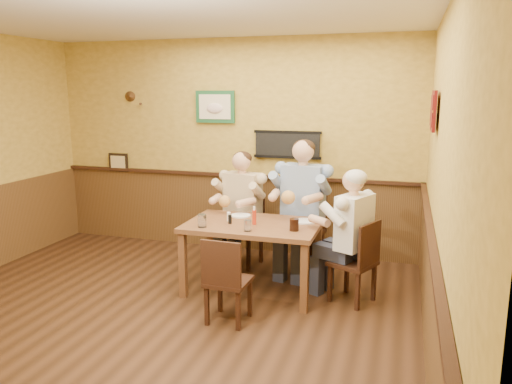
# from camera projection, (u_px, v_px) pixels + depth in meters

# --- Properties ---
(room) EXTENTS (5.02, 5.03, 2.81)m
(room) POSITION_uv_depth(u_px,v_px,m) (156.00, 142.00, 4.37)
(room) COLOR black
(room) RESTS_ON ground
(dining_table) EXTENTS (1.40, 0.90, 0.75)m
(dining_table) POSITION_uv_depth(u_px,v_px,m) (253.00, 232.00, 5.30)
(dining_table) COLOR brown
(dining_table) RESTS_ON ground
(chair_back_left) EXTENTS (0.48, 0.48, 0.89)m
(chair_back_left) POSITION_uv_depth(u_px,v_px,m) (243.00, 230.00, 6.14)
(chair_back_left) COLOR #351D11
(chair_back_left) RESTS_ON ground
(chair_back_right) EXTENTS (0.52, 0.52, 0.99)m
(chair_back_right) POSITION_uv_depth(u_px,v_px,m) (303.00, 231.00, 5.93)
(chair_back_right) COLOR #351D11
(chair_back_right) RESTS_ON ground
(chair_right_end) EXTENTS (0.53, 0.53, 0.86)m
(chair_right_end) POSITION_uv_depth(u_px,v_px,m) (353.00, 261.00, 5.06)
(chair_right_end) COLOR #351D11
(chair_right_end) RESTS_ON ground
(chair_near_side) EXTENTS (0.40, 0.40, 0.83)m
(chair_near_side) POSITION_uv_depth(u_px,v_px,m) (229.00, 279.00, 4.62)
(chair_near_side) COLOR #351D11
(chair_near_side) RESTS_ON ground
(diner_tan_shirt) EXTENTS (0.68, 0.68, 1.27)m
(diner_tan_shirt) POSITION_uv_depth(u_px,v_px,m) (243.00, 215.00, 6.11)
(diner_tan_shirt) COLOR beige
(diner_tan_shirt) RESTS_ON ground
(diner_blue_polo) EXTENTS (0.74, 0.74, 1.42)m
(diner_blue_polo) POSITION_uv_depth(u_px,v_px,m) (303.00, 213.00, 5.88)
(diner_blue_polo) COLOR #7E96BD
(diner_blue_polo) RESTS_ON ground
(diner_white_elder) EXTENTS (0.75, 0.75, 1.23)m
(diner_white_elder) POSITION_uv_depth(u_px,v_px,m) (354.00, 244.00, 5.02)
(diner_white_elder) COLOR silver
(diner_white_elder) RESTS_ON ground
(water_glass_left) EXTENTS (0.11, 0.11, 0.13)m
(water_glass_left) POSITION_uv_depth(u_px,v_px,m) (202.00, 221.00, 5.12)
(water_glass_left) COLOR silver
(water_glass_left) RESTS_ON dining_table
(water_glass_mid) EXTENTS (0.08, 0.08, 0.11)m
(water_glass_mid) POSITION_uv_depth(u_px,v_px,m) (248.00, 226.00, 4.97)
(water_glass_mid) COLOR silver
(water_glass_mid) RESTS_ON dining_table
(cola_tumbler) EXTENTS (0.12, 0.12, 0.12)m
(cola_tumbler) POSITION_uv_depth(u_px,v_px,m) (294.00, 225.00, 4.99)
(cola_tumbler) COLOR black
(cola_tumbler) RESTS_ON dining_table
(hot_sauce_bottle) EXTENTS (0.05, 0.05, 0.17)m
(hot_sauce_bottle) POSITION_uv_depth(u_px,v_px,m) (254.00, 216.00, 5.21)
(hot_sauce_bottle) COLOR #B42B13
(hot_sauce_bottle) RESTS_ON dining_table
(salt_shaker) EXTENTS (0.05, 0.05, 0.10)m
(salt_shaker) POSITION_uv_depth(u_px,v_px,m) (229.00, 217.00, 5.36)
(salt_shaker) COLOR white
(salt_shaker) RESTS_ON dining_table
(pepper_shaker) EXTENTS (0.04, 0.04, 0.09)m
(pepper_shaker) POSITION_uv_depth(u_px,v_px,m) (230.00, 219.00, 5.25)
(pepper_shaker) COLOR black
(pepper_shaker) RESTS_ON dining_table
(plate_far_left) EXTENTS (0.28, 0.28, 0.01)m
(plate_far_left) POSITION_uv_depth(u_px,v_px,m) (241.00, 215.00, 5.58)
(plate_far_left) COLOR white
(plate_far_left) RESTS_ON dining_table
(plate_far_right) EXTENTS (0.28, 0.28, 0.02)m
(plate_far_right) POSITION_uv_depth(u_px,v_px,m) (305.00, 221.00, 5.33)
(plate_far_right) COLOR silver
(plate_far_right) RESTS_ON dining_table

